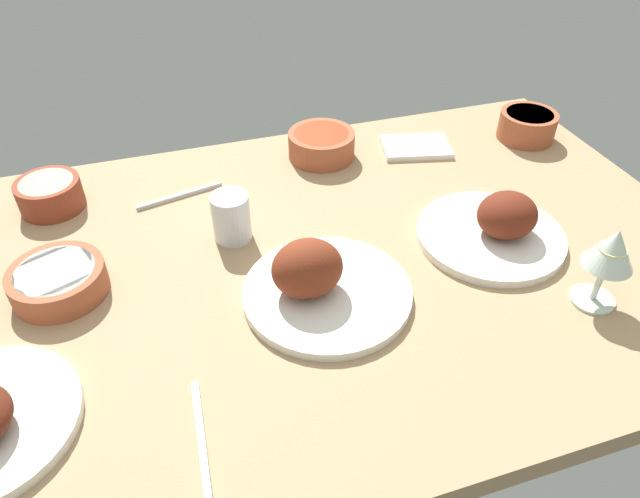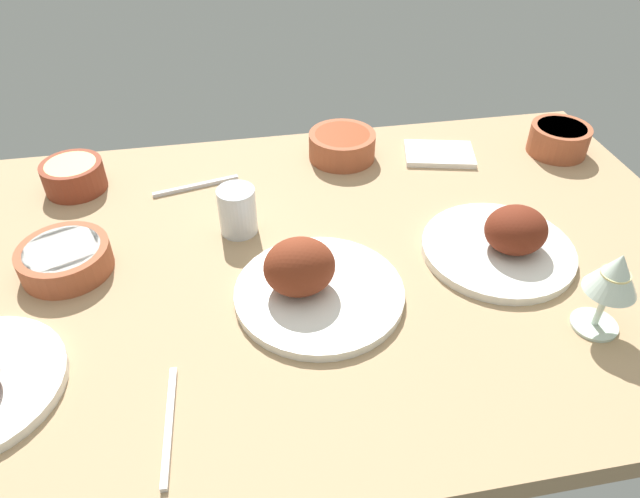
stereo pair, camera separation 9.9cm
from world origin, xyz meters
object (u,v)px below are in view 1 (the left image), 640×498
spoon_loose (180,195)px  plate_far_side (318,282)px  plate_center_main (497,227)px  folded_napkin (416,147)px  fork_loose (201,440)px  bowl_sauce (321,144)px  bowl_potatoes (50,194)px  bowl_cream (58,280)px  water_tumbler (231,217)px  wine_glass (611,252)px  bowl_pasta (527,125)px

spoon_loose → plate_far_side: bearing=-76.2°
plate_center_main → folded_napkin: (0.33, 33.99, -2.15)cm
folded_napkin → fork_loose: 82.01cm
fork_loose → folded_napkin: bearing=-41.1°
bowl_sauce → folded_napkin: 21.52cm
plate_center_main → bowl_potatoes: (-76.03, 34.81, 0.41)cm
plate_center_main → bowl_cream: size_ratio=1.75×
water_tumbler → spoon_loose: 18.03cm
bowl_sauce → folded_napkin: bearing=-9.3°
bowl_sauce → bowl_potatoes: 55.32cm
bowl_sauce → wine_glass: (27.25, -56.01, 6.83)cm
bowl_pasta → folded_napkin: bearing=173.8°
fork_loose → bowl_sauce: bearing=-27.0°
fork_loose → spoon_loose: (4.31, 55.82, 0.00)cm
bowl_cream → bowl_sauce: bowl_sauce is taller
bowl_potatoes → folded_napkin: bowl_potatoes is taller
water_tumbler → bowl_cream: bearing=-168.7°
bowl_pasta → folded_napkin: 26.37cm
bowl_cream → bowl_pasta: 102.78cm
bowl_pasta → water_tumbler: bearing=-167.2°
water_tumbler → spoon_loose: water_tumbler is taller
bowl_potatoes → water_tumbler: size_ratio=1.35×
plate_center_main → folded_napkin: size_ratio=1.78×
bowl_potatoes → wine_glass: 98.51cm
bowl_sauce → spoon_loose: size_ratio=0.82×
bowl_cream → water_tumbler: water_tumbler is taller
bowl_potatoes → bowl_pasta: bearing=-2.0°
plate_far_side → fork_loose: (-21.85, -20.52, -2.79)cm
bowl_sauce → bowl_pasta: size_ratio=1.13×
bowl_cream → fork_loose: size_ratio=0.84×
bowl_potatoes → wine_glass: size_ratio=0.86×
plate_far_side → bowl_pasta: bearing=30.2°
water_tumbler → fork_loose: size_ratio=0.49×
plate_far_side → bowl_cream: plate_far_side is taller
bowl_potatoes → folded_napkin: 76.40cm
bowl_pasta → fork_loose: size_ratio=0.71×
plate_far_side → fork_loose: 30.11cm
folded_napkin → plate_center_main: bearing=-90.6°
bowl_pasta → folded_napkin: bowl_pasta is taller
water_tumbler → plate_far_side: bearing=-62.9°
wine_glass → spoon_loose: wine_glass is taller
water_tumbler → spoon_loose: size_ratio=0.51×
wine_glass → water_tumbler: wine_glass is taller
plate_far_side → bowl_sauce: 44.18cm
spoon_loose → bowl_cream: bearing=-147.6°
wine_glass → spoon_loose: 77.42cm
bowl_pasta → water_tumbler: 72.97cm
bowl_potatoes → fork_loose: bowl_potatoes is taller
bowl_cream → bowl_potatoes: (-2.04, 25.67, 0.57)cm
folded_napkin → water_tumbler: bearing=-157.1°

